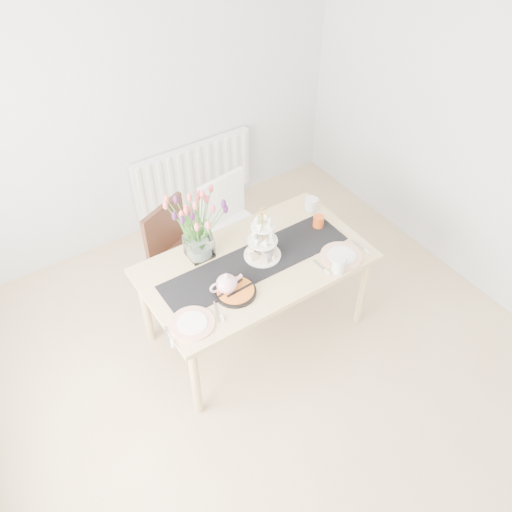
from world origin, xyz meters
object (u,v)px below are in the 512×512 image
dining_table (256,270)px  cream_jug (311,204)px  radiator (193,174)px  cake_stand (263,245)px  plate_right (341,256)px  chair_white (232,222)px  teapot (227,284)px  mug_grey (267,255)px  plate_left (192,324)px  chair_brown (178,249)px  tulip_vase (196,218)px  mug_orange (318,222)px  tart_tin (236,291)px  mug_white (339,265)px

dining_table → cream_jug: 0.74m
radiator → cake_stand: cake_stand is taller
plate_right → chair_white: bearing=107.1°
cake_stand → teapot: (-0.39, -0.15, -0.04)m
mug_grey → plate_left: (-0.72, -0.22, -0.04)m
teapot → dining_table: bearing=28.1°
chair_brown → cake_stand: cake_stand is taller
tulip_vase → plate_left: size_ratio=2.17×
teapot → mug_grey: teapot is taller
cake_stand → mug_orange: bearing=3.8°
chair_white → cream_jug: (0.46, -0.44, 0.27)m
chair_white → cake_stand: 0.77m
chair_white → tart_tin: 1.03m
chair_white → cream_jug: bearing=-52.4°
mug_white → plate_right: 0.15m
radiator → chair_brown: size_ratio=1.35×
chair_white → teapot: 1.03m
mug_white → chair_white: bearing=96.9°
cream_jug → plate_left: 1.42m
mug_white → tart_tin: bearing=159.5°
cake_stand → mug_white: 0.54m
cream_jug → mug_grey: 0.67m
radiator → tart_tin: bearing=-109.5°
radiator → plate_right: 1.90m
dining_table → tulip_vase: (-0.29, 0.28, 0.42)m
teapot → mug_orange: (0.92, 0.18, -0.02)m
radiator → plate_right: size_ratio=4.01×
tart_tin → teapot: bearing=127.9°
mug_white → mug_orange: bearing=64.7°
tart_tin → plate_right: size_ratio=0.93×
tulip_vase → plate_left: tulip_vase is taller
tulip_vase → mug_white: 1.02m
dining_table → plate_left: size_ratio=5.59×
cream_jug → teapot: bearing=-167.2°
chair_white → tart_tin: size_ratio=3.25×
cake_stand → cream_jug: (0.61, 0.23, -0.06)m
dining_table → plate_left: 0.69m
tart_tin → mug_white: 0.73m
cake_stand → plate_right: bearing=-34.6°
chair_white → mug_orange: (0.38, -0.64, 0.27)m
dining_table → chair_white: size_ratio=1.76×
mug_orange → radiator: bearing=66.7°
teapot → plate_right: bearing=-5.0°
mug_grey → teapot: bearing=175.6°
mug_grey → tart_tin: bearing=-176.1°
cake_stand → mug_orange: (0.53, 0.04, -0.06)m
plate_left → plate_right: same height
plate_right → cream_jug: bearing=74.4°
chair_brown → chair_white: bearing=-19.7°
mug_grey → chair_brown: bearing=99.8°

